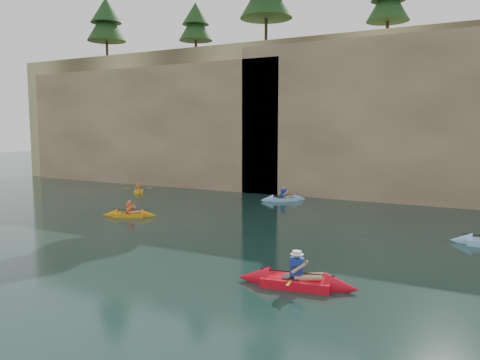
% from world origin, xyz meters
% --- Properties ---
extents(ground, '(160.00, 160.00, 0.00)m').
position_xyz_m(ground, '(0.00, 0.00, 0.00)').
color(ground, black).
rests_on(ground, ground).
extents(cliff, '(70.00, 16.00, 12.00)m').
position_xyz_m(cliff, '(0.00, 30.00, 6.00)').
color(cliff, tan).
rests_on(cliff, ground).
extents(cliff_slab_west, '(26.00, 2.40, 10.56)m').
position_xyz_m(cliff_slab_west, '(-20.00, 22.60, 5.28)').
color(cliff_slab_west, tan).
rests_on(cliff_slab_west, ground).
extents(cliff_slab_center, '(24.00, 2.40, 11.40)m').
position_xyz_m(cliff_slab_center, '(2.00, 22.60, 5.70)').
color(cliff_slab_center, tan).
rests_on(cliff_slab_center, ground).
extents(sea_cave_west, '(4.50, 1.00, 4.00)m').
position_xyz_m(sea_cave_west, '(-18.00, 21.95, 2.00)').
color(sea_cave_west, black).
rests_on(sea_cave_west, ground).
extents(sea_cave_center, '(3.50, 1.00, 3.20)m').
position_xyz_m(sea_cave_center, '(-4.00, 21.95, 1.60)').
color(sea_cave_center, black).
rests_on(sea_cave_center, ground).
extents(main_kayaker, '(3.97, 2.59, 1.45)m').
position_xyz_m(main_kayaker, '(1.65, 3.09, 0.19)').
color(main_kayaker, red).
rests_on(main_kayaker, ground).
extents(kayaker_orange, '(3.09, 2.14, 1.17)m').
position_xyz_m(kayaker_orange, '(-10.95, 9.61, 0.14)').
color(kayaker_orange, orange).
rests_on(kayaker_orange, ground).
extents(kayaker_yellow, '(2.09, 2.40, 1.04)m').
position_xyz_m(kayaker_yellow, '(-16.96, 17.47, 0.13)').
color(kayaker_yellow, '#FFB215').
rests_on(kayaker_yellow, ground).
extents(kayaker_ltblue_mid, '(2.98, 2.67, 1.24)m').
position_xyz_m(kayaker_ltblue_mid, '(-5.51, 19.00, 0.15)').
color(kayaker_ltblue_mid, '#90C2F1').
rests_on(kayaker_ltblue_mid, ground).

